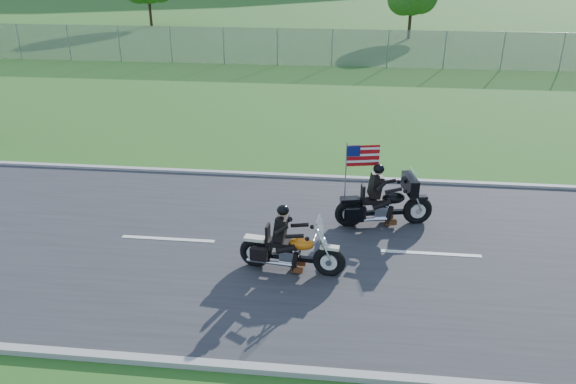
# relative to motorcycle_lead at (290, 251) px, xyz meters

# --- Properties ---
(ground) EXTENTS (420.00, 420.00, 0.00)m
(ground) POSITION_rel_motorcycle_lead_xyz_m (-0.96, 1.00, -0.49)
(ground) COLOR #2D5C1C
(ground) RESTS_ON ground
(road) EXTENTS (120.00, 8.00, 0.04)m
(road) POSITION_rel_motorcycle_lead_xyz_m (-0.96, 1.00, -0.47)
(road) COLOR #28282B
(road) RESTS_ON ground
(curb_north) EXTENTS (120.00, 0.18, 0.12)m
(curb_north) POSITION_rel_motorcycle_lead_xyz_m (-0.96, 5.05, -0.44)
(curb_north) COLOR #9E9B93
(curb_north) RESTS_ON ground
(curb_south) EXTENTS (120.00, 0.18, 0.12)m
(curb_south) POSITION_rel_motorcycle_lead_xyz_m (-0.96, -3.05, -0.44)
(curb_south) COLOR #9E9B93
(curb_south) RESTS_ON ground
(fence) EXTENTS (60.00, 0.03, 2.00)m
(fence) POSITION_rel_motorcycle_lead_xyz_m (-5.96, 21.00, 0.51)
(fence) COLOR gray
(fence) RESTS_ON ground
(motorcycle_lead) EXTENTS (2.27, 0.72, 1.53)m
(motorcycle_lead) POSITION_rel_motorcycle_lead_xyz_m (0.00, 0.00, 0.00)
(motorcycle_lead) COLOR black
(motorcycle_lead) RESTS_ON ground
(motorcycle_follow) EXTENTS (2.39, 0.99, 2.01)m
(motorcycle_follow) POSITION_rel_motorcycle_lead_xyz_m (2.03, 2.31, 0.07)
(motorcycle_follow) COLOR black
(motorcycle_follow) RESTS_ON ground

